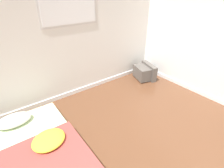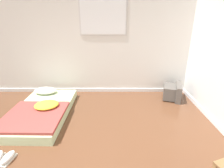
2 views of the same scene
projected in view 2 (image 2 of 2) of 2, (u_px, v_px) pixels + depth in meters
The scene contains 4 objects.
wall_back at pixel (88, 42), 4.27m from camera, with size 7.42×0.08×2.60m.
mattress_bed at pixel (42, 110), 3.54m from camera, with size 1.07×1.87×0.31m.
crt_tv at pixel (173, 92), 4.23m from camera, with size 0.54×0.63×0.38m.
sneaker_pair at pixel (3, 158), 2.43m from camera, with size 0.29×0.27×0.10m.
Camera 2 is at (0.60, -1.49, 1.88)m, focal length 28.00 mm.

